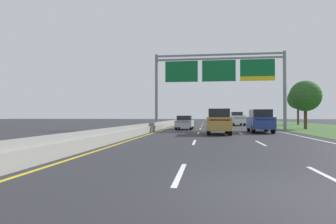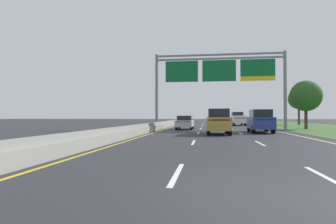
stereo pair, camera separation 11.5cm
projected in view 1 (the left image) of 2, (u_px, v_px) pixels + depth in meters
The scene contains 11 objects.
ground_plane at pixel (214, 127), 40.40m from camera, with size 220.00×220.00×0.00m, color #2B2B30.
lane_striping at pixel (214, 127), 39.94m from camera, with size 11.96×106.00×0.01m.
grass_verge_right at pixel (318, 127), 38.54m from camera, with size 14.00×110.00×0.02m, color #3D602D.
median_barrier_concrete at pixel (168, 124), 41.28m from camera, with size 0.60×110.00×0.85m.
overhead_sign_gantry at pixel (219, 75), 32.90m from camera, with size 15.06×0.42×8.90m.
pickup_truck_white at pixel (237, 119), 46.00m from camera, with size 2.10×5.44×2.20m.
car_gold_centre_lane_suv at pixel (218, 121), 23.69m from camera, with size 1.94×4.72×2.11m.
car_silver_left_lane_sedan at pixel (185, 122), 32.25m from camera, with size 1.88×4.42×1.57m.
car_blue_right_lane_suv at pixel (260, 121), 26.10m from camera, with size 1.98×4.73×2.11m.
roadside_tree_mid at pixel (305, 96), 32.80m from camera, with size 3.56×3.56×5.64m.
roadside_tree_far at pixel (298, 99), 49.63m from camera, with size 3.59×3.59×6.34m.
Camera 1 is at (-1.17, -5.94, 1.51)m, focal length 30.33 mm.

